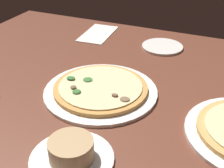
# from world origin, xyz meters

# --- Properties ---
(dining_table) EXTENTS (1.50, 1.10, 0.04)m
(dining_table) POSITION_xyz_m (0.00, 0.00, 0.02)
(dining_table) COLOR brown
(dining_table) RESTS_ON ground
(pizza_main) EXTENTS (0.34, 0.34, 0.03)m
(pizza_main) POSITION_xyz_m (0.06, 0.03, 0.05)
(pizza_main) COLOR white
(pizza_main) RESTS_ON dining_table
(ramekin_on_saucer) EXTENTS (0.19, 0.19, 0.05)m
(ramekin_on_saucer) POSITION_xyz_m (0.00, 0.31, 0.06)
(ramekin_on_saucer) COLOR silver
(ramekin_on_saucer) RESTS_ON dining_table
(side_plate) EXTENTS (0.16, 0.16, 0.01)m
(side_plate) POSITION_xyz_m (-0.02, -0.36, 0.04)
(side_plate) COLOR silver
(side_plate) RESTS_ON dining_table
(paper_menu) EXTENTS (0.13, 0.22, 0.00)m
(paper_menu) POSITION_xyz_m (0.27, -0.39, 0.04)
(paper_menu) COLOR silver
(paper_menu) RESTS_ON dining_table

